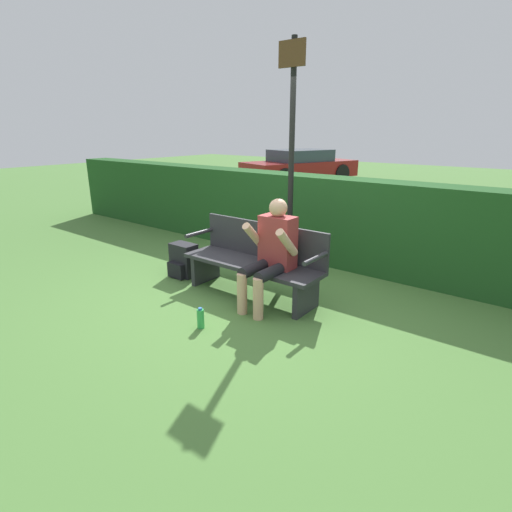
% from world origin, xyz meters
% --- Properties ---
extents(ground_plane, '(40.00, 40.00, 0.00)m').
position_xyz_m(ground_plane, '(0.00, 0.00, 0.00)').
color(ground_plane, '#4C7A38').
extents(hedge_back, '(12.00, 0.52, 1.26)m').
position_xyz_m(hedge_back, '(0.00, 1.74, 0.63)').
color(hedge_back, '#1E4C1E').
rests_on(hedge_back, ground).
extents(park_bench, '(1.77, 0.52, 0.86)m').
position_xyz_m(park_bench, '(0.00, 0.07, 0.43)').
color(park_bench, '#2D2D33').
rests_on(park_bench, ground).
extents(person_seated, '(0.53, 0.66, 1.20)m').
position_xyz_m(person_seated, '(0.34, -0.06, 0.65)').
color(person_seated, '#993333').
rests_on(person_seated, ground).
extents(backpack, '(0.36, 0.30, 0.45)m').
position_xyz_m(backpack, '(-1.15, -0.04, 0.21)').
color(backpack, black).
rests_on(backpack, ground).
extents(water_bottle, '(0.07, 0.07, 0.22)m').
position_xyz_m(water_bottle, '(0.12, -0.96, 0.10)').
color(water_bottle, green).
rests_on(water_bottle, ground).
extents(signpost, '(0.36, 0.09, 2.93)m').
position_xyz_m(signpost, '(0.03, 0.76, 1.65)').
color(signpost, black).
rests_on(signpost, ground).
extents(parked_car, '(3.01, 4.63, 1.19)m').
position_xyz_m(parked_car, '(-5.20, 9.41, 0.59)').
color(parked_car, maroon).
rests_on(parked_car, ground).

